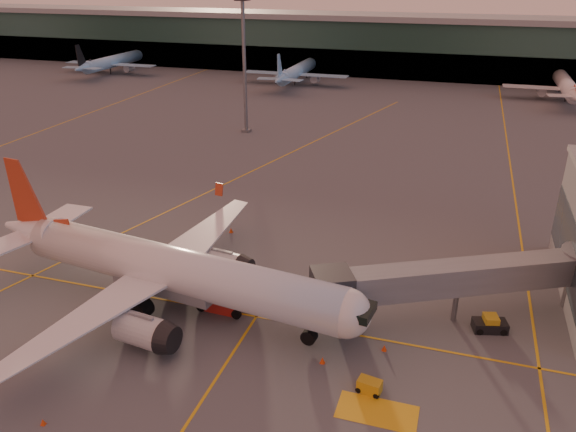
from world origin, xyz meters
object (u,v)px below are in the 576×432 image
(main_airplane, at_px, (165,269))
(catering_truck, at_px, (221,284))
(pushback_tug, at_px, (490,325))
(gpu_cart, at_px, (369,386))

(main_airplane, height_order, catering_truck, main_airplane)
(catering_truck, height_order, pushback_tug, catering_truck)
(catering_truck, distance_m, gpu_cart, 17.58)
(pushback_tug, bearing_deg, gpu_cart, -143.26)
(main_airplane, bearing_deg, catering_truck, 21.64)
(main_airplane, distance_m, gpu_cart, 22.07)
(catering_truck, relative_size, pushback_tug, 1.85)
(catering_truck, height_order, gpu_cart, catering_truck)
(main_airplane, xyz_separation_m, pushback_tug, (29.93, 5.17, -3.45))
(catering_truck, bearing_deg, pushback_tug, 11.68)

